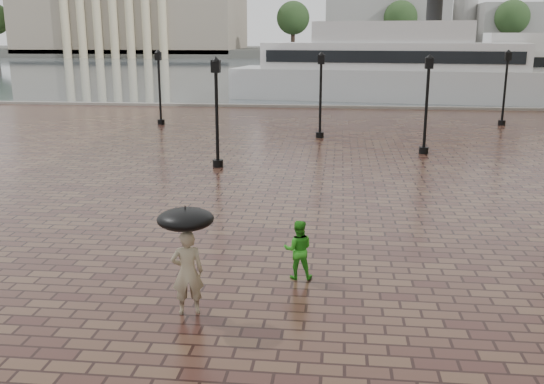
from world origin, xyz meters
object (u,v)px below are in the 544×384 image
Objects in this scene: adult_pedestrian at (187,272)px; child_pedestrian at (298,249)px; street_lamps at (328,95)px; ferry_near at (392,68)px.

adult_pedestrian reaches higher than child_pedestrian.
child_pedestrian is at bearing -151.41° from adult_pedestrian.
child_pedestrian is (2.04, 2.04, -0.18)m from adult_pedestrian.
ferry_near reaches higher than street_lamps.
street_lamps is at bearing -95.19° from child_pedestrian.
street_lamps is 0.77× the size of ferry_near.
adult_pedestrian is at bearing -91.70° from ferry_near.
ferry_near reaches higher than adult_pedestrian.
ferry_near reaches higher than child_pedestrian.
child_pedestrian is 0.05× the size of ferry_near.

